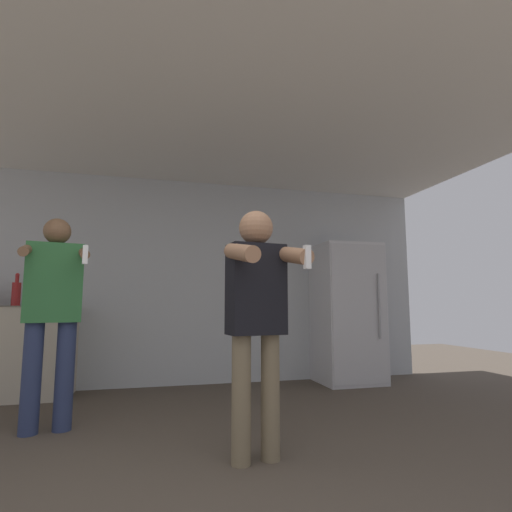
# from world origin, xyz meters

# --- Properties ---
(wall_back) EXTENTS (7.00, 0.06, 2.55)m
(wall_back) POSITION_xyz_m (0.00, 3.34, 1.27)
(wall_back) COLOR #B2B7BC
(wall_back) RESTS_ON ground_plane
(ceiling_slab) EXTENTS (7.00, 3.83, 0.05)m
(ceiling_slab) POSITION_xyz_m (0.00, 1.65, 2.57)
(ceiling_slab) COLOR silver
(ceiling_slab) RESTS_ON wall_back
(refrigerator) EXTENTS (0.76, 0.72, 1.75)m
(refrigerator) POSITION_xyz_m (2.33, 2.96, 0.87)
(refrigerator) COLOR silver
(refrigerator) RESTS_ON ground_plane
(counter) EXTENTS (1.38, 0.57, 0.96)m
(counter) POSITION_xyz_m (-1.58, 3.04, 0.48)
(counter) COLOR #BCB29E
(counter) RESTS_ON ground_plane
(bottle_short_whiskey) EXTENTS (0.09, 0.09, 0.35)m
(bottle_short_whiskey) POSITION_xyz_m (-1.51, 3.05, 1.10)
(bottle_short_whiskey) COLOR maroon
(bottle_short_whiskey) RESTS_ON counter
(person_woman_foreground) EXTENTS (0.49, 0.53, 1.59)m
(person_woman_foreground) POSITION_xyz_m (0.57, 0.76, 0.96)
(person_woman_foreground) COLOR #75664C
(person_woman_foreground) RESTS_ON ground_plane
(person_man_side) EXTENTS (0.54, 0.60, 1.67)m
(person_man_side) POSITION_xyz_m (-0.85, 1.74, 0.95)
(person_man_side) COLOR navy
(person_man_side) RESTS_ON ground_plane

